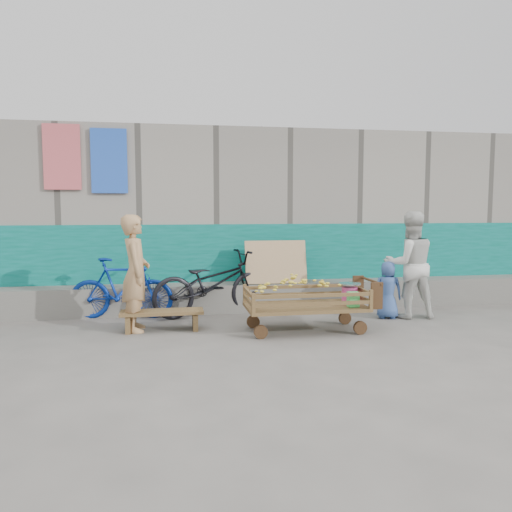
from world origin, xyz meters
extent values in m
plane|color=#5D5954|center=(0.00, 0.00, 0.00)|extent=(80.00, 80.00, 0.00)
cube|color=gray|center=(0.00, 4.10, 1.50)|extent=(12.00, 3.00, 3.00)
cube|color=#046553|center=(0.00, 2.58, 0.70)|extent=(12.00, 0.03, 1.40)
cube|color=#63615C|center=(0.00, 2.35, 0.23)|extent=(12.00, 0.50, 0.45)
cube|color=tan|center=(0.30, 2.22, 0.80)|extent=(1.00, 0.19, 0.68)
cube|color=#D85A61|center=(-3.00, 2.56, 2.45)|extent=(0.55, 0.03, 1.00)
cube|color=blue|center=(-2.30, 2.56, 2.40)|extent=(0.55, 0.03, 1.00)
cube|color=brown|center=(0.41, 0.83, 0.33)|extent=(1.60, 0.80, 0.04)
cylinder|color=#321F14|center=(-0.26, 0.53, 0.09)|extent=(0.18, 0.05, 0.18)
cube|color=brown|center=(-0.37, 0.45, 0.48)|extent=(0.04, 0.04, 0.25)
cylinder|color=#321F14|center=(-0.26, 1.12, 0.09)|extent=(0.18, 0.05, 0.18)
cube|color=brown|center=(-0.37, 1.20, 0.48)|extent=(0.04, 0.04, 0.25)
cylinder|color=#321F14|center=(1.08, 0.53, 0.09)|extent=(0.18, 0.05, 0.18)
cube|color=brown|center=(1.19, 0.45, 0.48)|extent=(0.04, 0.04, 0.25)
cylinder|color=#321F14|center=(1.08, 1.12, 0.09)|extent=(0.18, 0.05, 0.18)
cube|color=brown|center=(1.19, 1.20, 0.48)|extent=(0.04, 0.04, 0.25)
cube|color=brown|center=(0.41, 0.45, 0.45)|extent=(1.55, 0.04, 0.04)
cube|color=brown|center=(0.41, 0.45, 0.55)|extent=(1.55, 0.04, 0.04)
cube|color=brown|center=(0.41, 1.20, 0.45)|extent=(1.55, 0.04, 0.04)
cube|color=brown|center=(0.41, 1.20, 0.55)|extent=(1.55, 0.04, 0.04)
cube|color=brown|center=(-0.37, 0.83, 0.45)|extent=(0.04, 0.75, 0.04)
cube|color=brown|center=(-0.37, 0.83, 0.55)|extent=(0.04, 0.75, 0.04)
cube|color=brown|center=(1.19, 0.83, 0.45)|extent=(0.04, 0.75, 0.04)
cube|color=brown|center=(1.19, 0.83, 0.55)|extent=(0.04, 0.75, 0.04)
cylinder|color=#321F14|center=(1.35, 0.83, 0.67)|extent=(0.04, 0.71, 0.04)
cube|color=#321F14|center=(1.28, 1.16, 0.52)|extent=(0.16, 0.04, 0.36)
cube|color=#321F14|center=(1.28, 0.50, 0.52)|extent=(0.16, 0.04, 0.36)
ellipsoid|color=gold|center=(0.32, 0.83, 0.55)|extent=(1.16, 0.62, 0.39)
cylinder|color=#DB4191|center=(1.03, 0.83, 0.47)|extent=(0.21, 0.21, 0.23)
cylinder|color=silver|center=(1.03, 0.83, 0.60)|extent=(0.03, 0.03, 0.05)
cylinder|color=silver|center=(1.03, 0.83, 0.63)|extent=(0.30, 0.30, 0.02)
cube|color=#49DE65|center=(0.99, 0.58, 0.46)|extent=(0.14, 0.11, 0.20)
cube|color=brown|center=(-1.50, 1.18, 0.26)|extent=(1.11, 0.33, 0.04)
cube|color=brown|center=(-1.95, 1.18, 0.11)|extent=(0.07, 0.31, 0.22)
cube|color=brown|center=(-1.06, 1.18, 0.11)|extent=(0.07, 0.31, 0.22)
imported|color=tan|center=(-1.85, 1.25, 0.79)|extent=(0.41, 0.60, 1.58)
imported|color=silver|center=(2.20, 1.40, 0.81)|extent=(0.83, 0.67, 1.62)
imported|color=#385797|center=(1.85, 1.39, 0.44)|extent=(0.47, 0.36, 0.87)
imported|color=black|center=(-0.74, 2.03, 0.50)|extent=(2.03, 1.18, 1.01)
imported|color=navy|center=(-2.11, 2.05, 0.46)|extent=(1.58, 0.61, 0.92)
camera|label=1|loc=(-1.38, -5.60, 1.66)|focal=35.00mm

